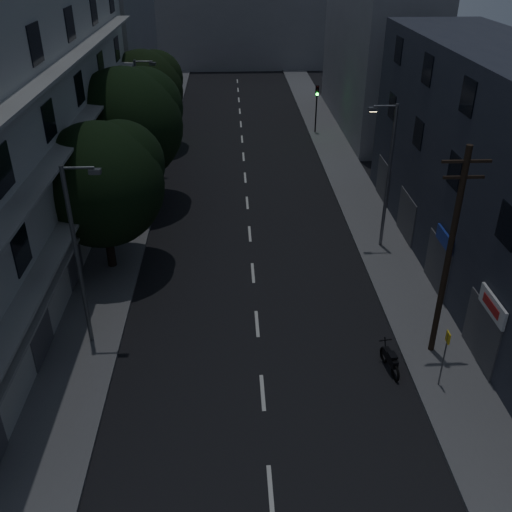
{
  "coord_description": "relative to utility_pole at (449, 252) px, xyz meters",
  "views": [
    {
      "loc": [
        -1.04,
        -10.14,
        15.54
      ],
      "look_at": [
        0.0,
        12.0,
        3.0
      ],
      "focal_mm": 40.0,
      "sensor_mm": 36.0,
      "label": 1
    }
  ],
  "objects": [
    {
      "name": "street_lamp_left_near",
      "position": [
        -14.45,
        1.34,
        -0.27
      ],
      "size": [
        1.51,
        0.25,
        8.0
      ],
      "color": "#565A5D",
      "rests_on": "sidewalk_left"
    },
    {
      "name": "building_left",
      "position": [
        -19.28,
        9.35,
        2.13
      ],
      "size": [
        7.0,
        36.0,
        14.0
      ],
      "color": "#A6A7A2",
      "rests_on": "ground"
    },
    {
      "name": "motorcycle",
      "position": [
        -2.06,
        -1.03,
        -4.4
      ],
      "size": [
        0.57,
        1.84,
        1.19
      ],
      "rotation": [
        0.0,
        0.0,
        0.16
      ],
      "color": "black",
      "rests_on": "ground"
    },
    {
      "name": "traffic_signal_far_left",
      "position": [
        -13.69,
        30.14,
        -1.77
      ],
      "size": [
        0.28,
        0.37,
        4.1
      ],
      "color": "black",
      "rests_on": "sidewalk_left"
    },
    {
      "name": "lane_markings",
      "position": [
        -7.3,
        22.6,
        -4.86
      ],
      "size": [
        0.15,
        60.5,
        0.01
      ],
      "color": "beige",
      "rests_on": "ground"
    },
    {
      "name": "building_right",
      "position": [
        4.69,
        5.35,
        0.63
      ],
      "size": [
        6.19,
        28.0,
        11.0
      ],
      "color": "#292C37",
      "rests_on": "ground"
    },
    {
      "name": "tree_far",
      "position": [
        -15.04,
        27.26,
        0.13
      ],
      "size": [
        6.25,
        6.25,
        7.73
      ],
      "color": "black",
      "rests_on": "sidewalk_left"
    },
    {
      "name": "utility_pole",
      "position": [
        0.0,
        0.0,
        0.0
      ],
      "size": [
        1.8,
        0.24,
        9.0
      ],
      "color": "black",
      "rests_on": "sidewalk_right"
    },
    {
      "name": "tree_mid",
      "position": [
        -14.66,
        16.03,
        0.69
      ],
      "size": [
        7.03,
        7.03,
        8.64
      ],
      "color": "black",
      "rests_on": "sidewalk_left"
    },
    {
      "name": "building_far_end",
      "position": [
        -7.3,
        61.35,
        0.13
      ],
      "size": [
        24.0,
        8.0,
        10.0
      ],
      "primitive_type": "cube",
      "color": "slate",
      "rests_on": "ground"
    },
    {
      "name": "sidewalk_left",
      "position": [
        -14.8,
        16.35,
        -4.79
      ],
      "size": [
        3.0,
        90.0,
        0.15
      ],
      "primitive_type": "cube",
      "color": "#565659",
      "rests_on": "ground"
    },
    {
      "name": "tree_near",
      "position": [
        -14.7,
        7.83,
        0.12
      ],
      "size": [
        6.26,
        6.26,
        7.73
      ],
      "color": "black",
      "rests_on": "sidewalk_left"
    },
    {
      "name": "bus_stop_sign",
      "position": [
        -0.39,
        -2.17,
        -2.98
      ],
      "size": [
        0.06,
        0.35,
        2.52
      ],
      "color": "#595B60",
      "rests_on": "sidewalk_right"
    },
    {
      "name": "sidewalk_right",
      "position": [
        0.2,
        16.35,
        -4.79
      ],
      "size": [
        3.0,
        90.0,
        0.15
      ],
      "primitive_type": "cube",
      "color": "#565659",
      "rests_on": "ground"
    },
    {
      "name": "ground",
      "position": [
        -7.3,
        16.35,
        -4.87
      ],
      "size": [
        160.0,
        160.0,
        0.0
      ],
      "primitive_type": "plane",
      "color": "black",
      "rests_on": "ground"
    },
    {
      "name": "street_lamp_right",
      "position": [
        -0.06,
        9.38,
        -0.27
      ],
      "size": [
        1.51,
        0.25,
        8.0
      ],
      "color": "slate",
      "rests_on": "sidewalk_right"
    },
    {
      "name": "building_far_left",
      "position": [
        -19.3,
        39.35,
        3.13
      ],
      "size": [
        6.0,
        20.0,
        16.0
      ],
      "primitive_type": "cube",
      "color": "slate",
      "rests_on": "ground"
    },
    {
      "name": "building_far_right",
      "position": [
        4.7,
        33.35,
        1.63
      ],
      "size": [
        6.0,
        20.0,
        13.0
      ],
      "primitive_type": "cube",
      "color": "slate",
      "rests_on": "ground"
    },
    {
      "name": "street_lamp_left_far",
      "position": [
        -14.56,
        21.47,
        -0.27
      ],
      "size": [
        1.51,
        0.25,
        8.0
      ],
      "color": "#5A5C62",
      "rests_on": "sidewalk_left"
    },
    {
      "name": "traffic_signal_far_right",
      "position": [
        -0.75,
        30.56,
        -1.77
      ],
      "size": [
        0.28,
        0.37,
        4.1
      ],
      "color": "black",
      "rests_on": "sidewalk_right"
    }
  ]
}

